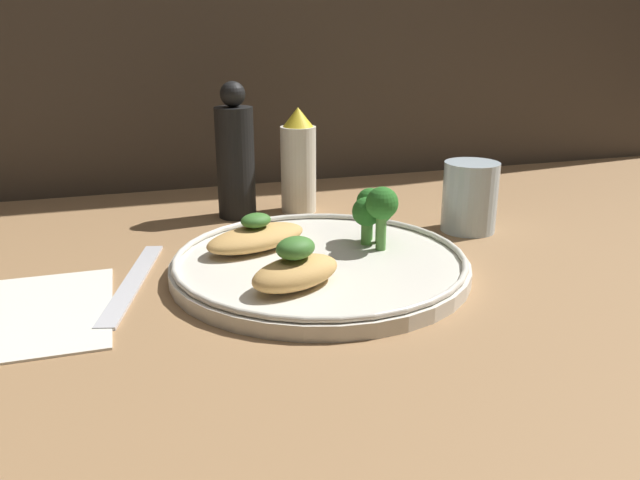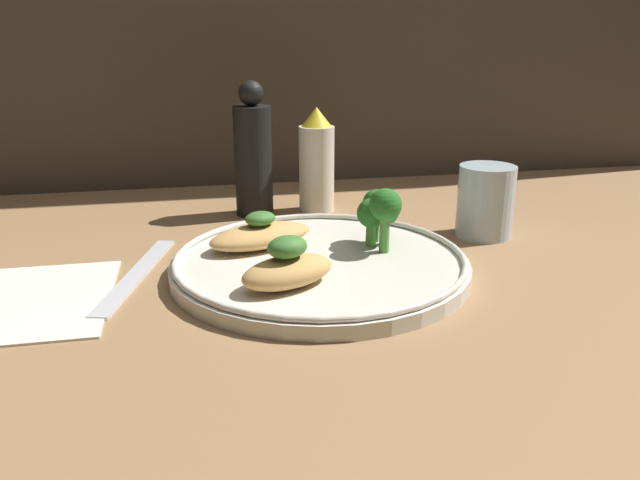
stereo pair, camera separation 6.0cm
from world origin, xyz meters
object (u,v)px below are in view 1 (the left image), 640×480
Objects in this scene: sauce_bottle at (298,163)px; pepper_grinder at (235,157)px; broccoli_bunch at (375,208)px; plate at (320,263)px; drinking_glass at (470,197)px.

sauce_bottle is 8.17cm from pepper_grinder.
broccoli_bunch is 22.16cm from pepper_grinder.
plate is 22.39cm from drinking_glass.
plate is 1.72× the size of pepper_grinder.
plate is 4.43× the size of broccoli_bunch.
sauce_bottle is at bearing 140.22° from drinking_glass.
sauce_bottle is (-2.72, 19.21, 1.13)cm from broccoli_bunch.
broccoli_bunch is at bearing -159.68° from drinking_glass.
plate is at bearing -100.31° from sauce_bottle.
broccoli_bunch is 19.44cm from sauce_bottle.
pepper_grinder is (-10.81, 19.21, 2.28)cm from broccoli_bunch.
pepper_grinder is at bearing 119.36° from broccoli_bunch.
drinking_glass is at bearing 20.32° from broccoli_bunch.
pepper_grinder is at bearing 150.66° from drinking_glass.
plate is at bearing -159.50° from drinking_glass.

